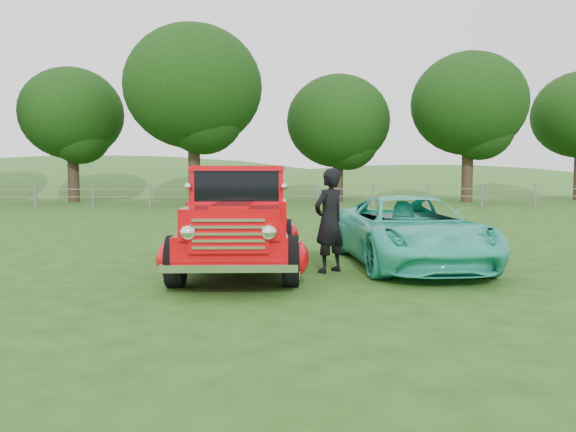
{
  "coord_description": "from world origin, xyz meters",
  "views": [
    {
      "loc": [
        0.12,
        -8.2,
        1.6
      ],
      "look_at": [
        0.52,
        1.2,
        0.95
      ],
      "focal_mm": 35.0,
      "sensor_mm": 36.0,
      "label": 1
    }
  ],
  "objects_px": {
    "teal_sedan": "(409,231)",
    "tree_mid_east": "(469,104)",
    "tree_near_west": "(193,87)",
    "man": "(329,221)",
    "tree_mid_west": "(72,114)",
    "red_pickup": "(239,224)",
    "tree_near_east": "(338,122)"
  },
  "relations": [
    {
      "from": "tree_near_east",
      "to": "red_pickup",
      "type": "distance_m",
      "value": 28.43
    },
    {
      "from": "tree_near_west",
      "to": "teal_sedan",
      "type": "xyz_separation_m",
      "value": [
        6.73,
        -23.24,
        -6.17
      ]
    },
    {
      "from": "red_pickup",
      "to": "man",
      "type": "height_order",
      "value": "red_pickup"
    },
    {
      "from": "tree_mid_west",
      "to": "teal_sedan",
      "type": "relative_size",
      "value": 1.87
    },
    {
      "from": "red_pickup",
      "to": "tree_mid_east",
      "type": "bearing_deg",
      "value": 63.28
    },
    {
      "from": "tree_mid_east",
      "to": "red_pickup",
      "type": "height_order",
      "value": "tree_mid_east"
    },
    {
      "from": "teal_sedan",
      "to": "man",
      "type": "bearing_deg",
      "value": -159.81
    },
    {
      "from": "man",
      "to": "tree_mid_west",
      "type": "bearing_deg",
      "value": -103.74
    },
    {
      "from": "tree_near_west",
      "to": "tree_mid_east",
      "type": "xyz_separation_m",
      "value": [
        17.0,
        2.0,
        -0.62
      ]
    },
    {
      "from": "tree_mid_west",
      "to": "tree_near_east",
      "type": "height_order",
      "value": "tree_mid_west"
    },
    {
      "from": "tree_mid_east",
      "to": "teal_sedan",
      "type": "distance_m",
      "value": 27.81
    },
    {
      "from": "tree_near_west",
      "to": "teal_sedan",
      "type": "bearing_deg",
      "value": -73.84
    },
    {
      "from": "red_pickup",
      "to": "tree_near_east",
      "type": "bearing_deg",
      "value": 79.87
    },
    {
      "from": "tree_near_east",
      "to": "red_pickup",
      "type": "height_order",
      "value": "tree_near_east"
    },
    {
      "from": "tree_near_east",
      "to": "tree_mid_east",
      "type": "distance_m",
      "value": 8.3
    },
    {
      "from": "tree_mid_west",
      "to": "tree_near_west",
      "type": "relative_size",
      "value": 0.81
    },
    {
      "from": "tree_mid_east",
      "to": "teal_sedan",
      "type": "xyz_separation_m",
      "value": [
        -10.27,
        -25.24,
        -5.55
      ]
    },
    {
      "from": "red_pickup",
      "to": "teal_sedan",
      "type": "distance_m",
      "value": 3.07
    },
    {
      "from": "tree_near_west",
      "to": "tree_mid_east",
      "type": "bearing_deg",
      "value": 6.71
    },
    {
      "from": "man",
      "to": "tree_near_east",
      "type": "bearing_deg",
      "value": -137.65
    },
    {
      "from": "tree_near_west",
      "to": "red_pickup",
      "type": "distance_m",
      "value": 24.6
    },
    {
      "from": "tree_near_west",
      "to": "man",
      "type": "distance_m",
      "value": 25.15
    },
    {
      "from": "red_pickup",
      "to": "man",
      "type": "distance_m",
      "value": 1.55
    },
    {
      "from": "tree_mid_west",
      "to": "tree_mid_east",
      "type": "distance_m",
      "value": 25.03
    },
    {
      "from": "tree_mid_west",
      "to": "tree_near_west",
      "type": "bearing_deg",
      "value": -20.56
    },
    {
      "from": "tree_near_west",
      "to": "tree_near_east",
      "type": "relative_size",
      "value": 1.25
    },
    {
      "from": "tree_mid_west",
      "to": "red_pickup",
      "type": "bearing_deg",
      "value": -66.26
    },
    {
      "from": "tree_mid_west",
      "to": "tree_near_west",
      "type": "xyz_separation_m",
      "value": [
        8.0,
        -3.0,
        1.25
      ]
    },
    {
      "from": "tree_near_east",
      "to": "tree_mid_west",
      "type": "bearing_deg",
      "value": -176.63
    },
    {
      "from": "red_pickup",
      "to": "teal_sedan",
      "type": "height_order",
      "value": "red_pickup"
    },
    {
      "from": "teal_sedan",
      "to": "tree_mid_east",
      "type": "bearing_deg",
      "value": 65.17
    },
    {
      "from": "teal_sedan",
      "to": "man",
      "type": "relative_size",
      "value": 2.59
    }
  ]
}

